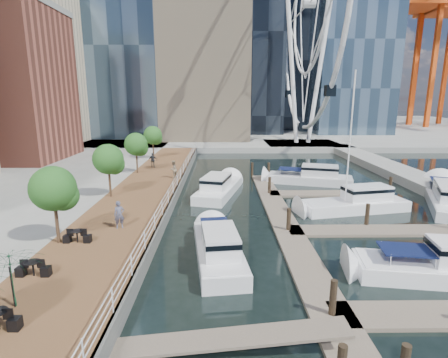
% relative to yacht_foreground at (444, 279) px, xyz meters
% --- Properties ---
extents(ground, '(520.00, 520.00, 0.00)m').
position_rel_yacht_foreground_xyz_m(ground, '(-9.98, -1.29, 0.00)').
color(ground, black).
rests_on(ground, ground).
extents(boardwalk, '(6.00, 60.00, 1.00)m').
position_rel_yacht_foreground_xyz_m(boardwalk, '(-18.98, 13.71, 0.50)').
color(boardwalk, brown).
rests_on(boardwalk, ground).
extents(seawall, '(0.25, 60.00, 1.00)m').
position_rel_yacht_foreground_xyz_m(seawall, '(-15.98, 13.71, 0.50)').
color(seawall, '#595954').
rests_on(seawall, ground).
extents(land_far, '(200.00, 114.00, 1.00)m').
position_rel_yacht_foreground_xyz_m(land_far, '(-9.98, 100.71, 0.50)').
color(land_far, gray).
rests_on(land_far, ground).
extents(breakwater, '(4.00, 60.00, 1.00)m').
position_rel_yacht_foreground_xyz_m(breakwater, '(10.02, 18.71, 0.50)').
color(breakwater, gray).
rests_on(breakwater, ground).
extents(pier, '(14.00, 12.00, 1.00)m').
position_rel_yacht_foreground_xyz_m(pier, '(4.02, 50.71, 0.50)').
color(pier, gray).
rests_on(pier, ground).
extents(railing, '(0.10, 60.00, 1.05)m').
position_rel_yacht_foreground_xyz_m(railing, '(-16.08, 13.71, 1.52)').
color(railing, white).
rests_on(railing, boardwalk).
extents(floating_docks, '(16.00, 34.00, 2.60)m').
position_rel_yacht_foreground_xyz_m(floating_docks, '(-2.02, 8.69, 0.49)').
color(floating_docks, '#6D6051').
rests_on(floating_docks, ground).
extents(ferris_wheel, '(5.80, 45.60, 47.80)m').
position_rel_yacht_foreground_xyz_m(ferris_wheel, '(4.02, 50.71, 25.92)').
color(ferris_wheel, white).
rests_on(ferris_wheel, ground).
extents(port_cranes, '(40.00, 52.00, 38.00)m').
position_rel_yacht_foreground_xyz_m(port_cranes, '(57.68, 94.38, 20.00)').
color(port_cranes, '#D84C14').
rests_on(port_cranes, ground).
extents(street_trees, '(2.60, 42.60, 4.60)m').
position_rel_yacht_foreground_xyz_m(street_trees, '(-21.38, 12.71, 4.29)').
color(street_trees, '#3F2B1C').
rests_on(street_trees, ground).
extents(cafe_tables, '(2.50, 13.70, 0.74)m').
position_rel_yacht_foreground_xyz_m(cafe_tables, '(-20.38, -3.29, 1.37)').
color(cafe_tables, black).
rests_on(cafe_tables, ground).
extents(yacht_foreground, '(10.16, 4.08, 2.15)m').
position_rel_yacht_foreground_xyz_m(yacht_foreground, '(0.00, 0.00, 0.00)').
color(yacht_foreground, white).
rests_on(yacht_foreground, ground).
extents(pedestrian_near, '(0.77, 0.62, 1.82)m').
position_rel_yacht_foreground_xyz_m(pedestrian_near, '(-18.44, 5.08, 1.91)').
color(pedestrian_near, '#4B4D64').
rests_on(pedestrian_near, boardwalk).
extents(pedestrian_mid, '(1.09, 1.15, 1.88)m').
position_rel_yacht_foreground_xyz_m(pedestrian_mid, '(-16.88, 20.04, 1.94)').
color(pedestrian_mid, gray).
rests_on(pedestrian_mid, boardwalk).
extents(pedestrian_far, '(1.12, 0.56, 1.85)m').
position_rel_yacht_foreground_xyz_m(pedestrian_far, '(-20.17, 25.88, 1.93)').
color(pedestrian_far, '#30343C').
rests_on(pedestrian_far, boardwalk).
extents(moored_yachts, '(27.95, 33.56, 11.50)m').
position_rel_yacht_foreground_xyz_m(moored_yachts, '(-0.95, 11.49, 0.00)').
color(moored_yachts, white).
rests_on(moored_yachts, ground).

